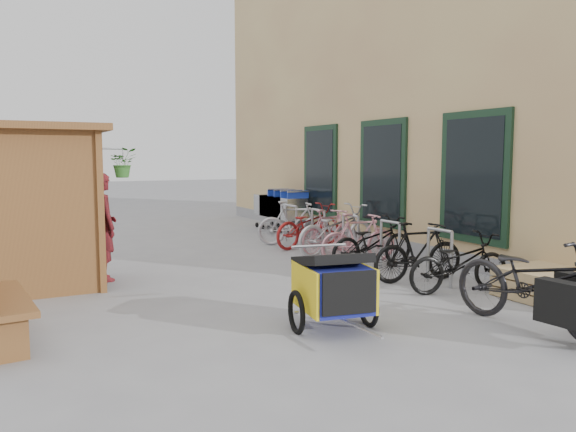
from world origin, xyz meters
name	(u,v)px	position (x,y,z in m)	size (l,w,h in m)	color
ground	(307,303)	(0.00, 0.00, 0.00)	(80.00, 80.00, 0.00)	gray
building	(445,94)	(6.49, 4.50, 3.49)	(6.07, 13.00, 7.00)	tan
kiosk	(21,184)	(-3.28, 2.47, 1.55)	(2.49, 1.65, 2.40)	brown
bike_rack	(351,232)	(2.30, 2.40, 0.52)	(0.05, 5.35, 0.86)	#A5A8AD
pallet_stack	(551,285)	(3.00, -1.40, 0.21)	(1.00, 1.20, 0.40)	tan
shopping_carts	(280,206)	(3.00, 6.78, 0.64)	(0.62, 2.08, 1.11)	silver
child_trailer	(333,284)	(-0.29, -1.13, 0.51)	(1.00, 1.61, 0.93)	#1B2395
cargo_bike	(537,283)	(1.68, -2.22, 0.54)	(0.89, 2.13, 1.09)	black
person_kiosk	(103,227)	(-2.14, 2.70, 0.85)	(0.62, 0.41, 1.70)	maroon
bike_0	(459,263)	(2.23, -0.47, 0.43)	(0.57, 1.63, 0.86)	black
bike_1	(418,252)	(2.18, 0.33, 0.47)	(0.44, 1.56, 0.94)	black
bike_2	(372,242)	(2.19, 1.56, 0.45)	(0.60, 1.71, 0.90)	black
bike_3	(359,238)	(2.27, 2.09, 0.46)	(0.43, 1.53, 0.92)	pink
bike_4	(336,230)	(2.36, 2.99, 0.50)	(0.66, 1.90, 1.00)	#B2B2B7
bike_5	(328,232)	(2.23, 3.09, 0.46)	(0.43, 1.52, 0.91)	pink
bike_6	(309,226)	(2.31, 4.01, 0.47)	(0.62, 1.78, 0.94)	maroon
bike_7	(294,223)	(2.20, 4.50, 0.49)	(0.46, 1.62, 0.97)	#B2B2B7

